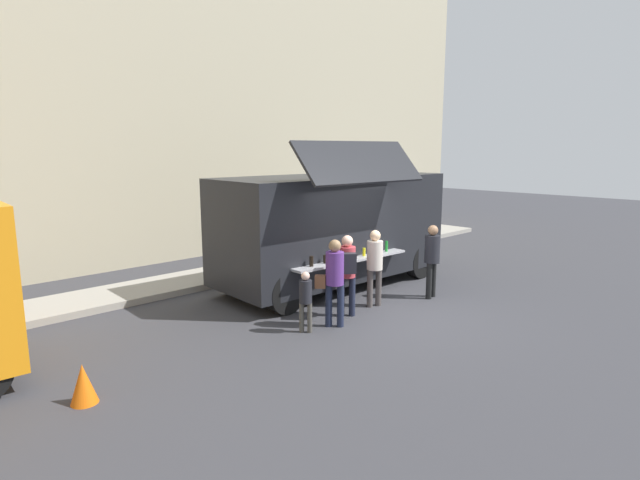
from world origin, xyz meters
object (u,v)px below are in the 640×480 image
customer_mid_with_backpack (347,268)px  customer_rear_waiting (334,276)px  traffic_cone_orange (83,384)px  trash_bin (368,235)px  child_near_queue (306,296)px  food_truck_main (333,226)px  customer_extra_browsing (432,255)px  customer_front_ordering (375,261)px

customer_mid_with_backpack → customer_rear_waiting: size_ratio=0.98×
traffic_cone_orange → trash_bin: bearing=21.2°
traffic_cone_orange → trash_bin: 11.52m
traffic_cone_orange → customer_rear_waiting: (4.55, -0.24, 0.73)m
customer_mid_with_backpack → child_near_queue: size_ratio=1.44×
customer_mid_with_backpack → customer_rear_waiting: customer_rear_waiting is taller
food_truck_main → traffic_cone_orange: 7.02m
food_truck_main → customer_extra_browsing: bearing=-67.2°
customer_front_ordering → customer_extra_browsing: 1.51m
customer_front_ordering → customer_extra_browsing: bearing=-91.6°
trash_bin → customer_mid_with_backpack: size_ratio=0.63×
traffic_cone_orange → trash_bin: (10.74, 4.17, 0.25)m
customer_rear_waiting → customer_mid_with_backpack: bearing=-21.9°
traffic_cone_orange → child_near_queue: size_ratio=0.48×
traffic_cone_orange → food_truck_main: bearing=15.5°
trash_bin → customer_rear_waiting: size_ratio=0.62×
customer_extra_browsing → child_near_queue: bearing=75.0°
customer_extra_browsing → child_near_queue: (-3.56, 0.35, -0.31)m
customer_mid_with_backpack → child_near_queue: (-1.21, -0.08, -0.33)m
food_truck_main → trash_bin: (4.07, 2.32, -0.97)m
trash_bin → customer_front_ordering: size_ratio=0.63×
customer_front_ordering → child_near_queue: (-2.14, -0.14, -0.31)m
food_truck_main → customer_mid_with_backpack: bearing=-126.2°
trash_bin → child_near_queue: 8.02m
customer_rear_waiting → customer_front_ordering: bearing=-31.5°
trash_bin → customer_mid_with_backpack: bearing=-143.0°
customer_rear_waiting → customer_extra_browsing: 2.97m
traffic_cone_orange → customer_front_ordering: 6.13m
customer_rear_waiting → child_near_queue: bearing=124.8°
trash_bin → customer_extra_browsing: bearing=-124.8°
trash_bin → customer_mid_with_backpack: 6.99m
traffic_cone_orange → customer_rear_waiting: 4.62m
customer_front_ordering → customer_rear_waiting: customer_rear_waiting is taller
food_truck_main → customer_front_ordering: food_truck_main is taller
customer_rear_waiting → customer_extra_browsing: bearing=-45.9°
traffic_cone_orange → customer_mid_with_backpack: 5.22m
customer_front_ordering → customer_mid_with_backpack: size_ratio=1.00×
customer_mid_with_backpack → customer_extra_browsing: 2.39m
traffic_cone_orange → customer_extra_browsing: 7.56m
customer_mid_with_backpack → child_near_queue: bearing=133.0°
customer_extra_browsing → customer_rear_waiting: bearing=76.6°
food_truck_main → traffic_cone_orange: (-6.66, -1.85, -1.22)m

